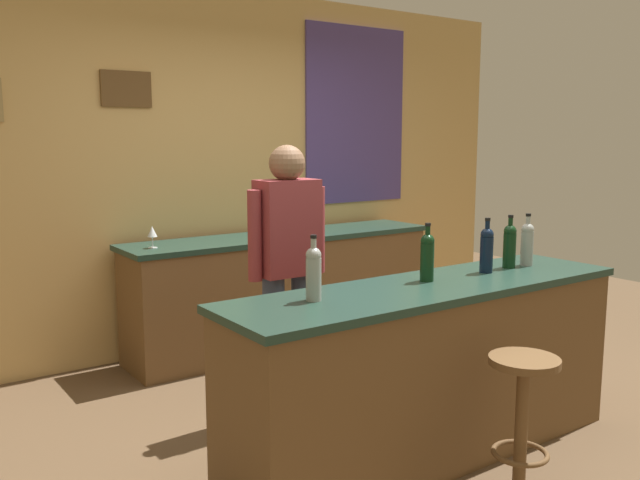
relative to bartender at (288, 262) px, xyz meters
name	(u,v)px	position (x,y,z in m)	size (l,w,h in m)	color
ground_plane	(378,427)	(0.31, -0.47, -0.94)	(10.00, 10.00, 0.00)	brown
back_wall	(218,168)	(0.34, 1.56, 0.48)	(6.00, 0.09, 2.80)	tan
bar_counter	(429,370)	(0.31, -0.87, -0.47)	(2.32, 0.60, 0.92)	brown
side_counter	(284,290)	(0.71, 1.18, -0.48)	(2.58, 0.56, 0.90)	brown
bartender	(288,262)	(0.00, 0.00, 0.00)	(0.52, 0.21, 1.62)	#384766
bar_stool	(522,404)	(0.35, -1.44, -0.48)	(0.32, 0.32, 0.68)	brown
wine_bottle_a	(314,272)	(-0.38, -0.81, 0.12)	(0.07, 0.07, 0.31)	#999E99
wine_bottle_b	(427,255)	(0.35, -0.81, 0.12)	(0.07, 0.07, 0.31)	black
wine_bottle_c	(487,248)	(0.77, -0.83, 0.12)	(0.07, 0.07, 0.31)	black
wine_bottle_d	(510,244)	(0.99, -0.82, 0.12)	(0.07, 0.07, 0.31)	black
wine_bottle_e	(527,242)	(1.13, -0.83, 0.12)	(0.07, 0.07, 0.31)	#999E99
wine_glass_a	(152,232)	(-0.38, 1.14, 0.07)	(0.07, 0.07, 0.16)	silver
wine_glass_b	(317,218)	(1.01, 1.14, 0.07)	(0.07, 0.07, 0.16)	silver
coffee_mug	(295,228)	(0.79, 1.14, 0.01)	(0.13, 0.08, 0.09)	silver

